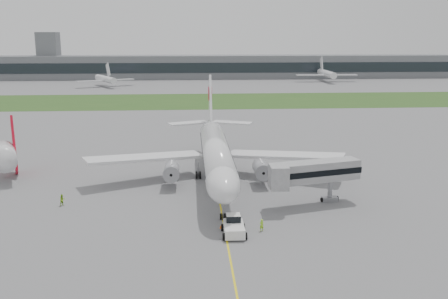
{
  "coord_description": "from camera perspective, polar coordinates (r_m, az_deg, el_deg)",
  "views": [
    {
      "loc": [
        -4.57,
        -83.94,
        26.5
      ],
      "look_at": [
        1.33,
        2.0,
        6.62
      ],
      "focal_mm": 40.0,
      "sensor_mm": 36.0,
      "label": 1
    }
  ],
  "objects": [
    {
      "name": "neighbor_aircraft",
      "position": [
        100.73,
        -23.66,
        -0.55
      ],
      "size": [
        7.07,
        14.99,
        12.14
      ],
      "rotation": [
        0.0,
        0.0,
        0.36
      ],
      "color": "red",
      "rests_on": "ground"
    },
    {
      "name": "grass_strip",
      "position": [
        205.71,
        -2.64,
        5.58
      ],
      "size": [
        600.0,
        50.0,
        0.02
      ],
      "primitive_type": "cube",
      "color": "#2A521E",
      "rests_on": "ground"
    },
    {
      "name": "jet_bridge",
      "position": [
        79.49,
        9.83,
        -2.62
      ],
      "size": [
        15.33,
        8.05,
        7.25
      ],
      "rotation": [
        0.0,
        0.0,
        0.26
      ],
      "color": "#AAAAAC",
      "rests_on": "ground"
    },
    {
      "name": "ground_crew_near",
      "position": [
        69.75,
        4.32,
        -8.61
      ],
      "size": [
        0.75,
        0.64,
        1.74
      ],
      "primitive_type": "imported",
      "rotation": [
        0.0,
        0.0,
        3.56
      ],
      "color": "#9BE526",
      "rests_on": "ground"
    },
    {
      "name": "control_tower",
      "position": [
        328.36,
        -19.17,
        7.66
      ],
      "size": [
        12.0,
        12.0,
        56.0
      ],
      "primitive_type": null,
      "color": "slate",
      "rests_on": "ground"
    },
    {
      "name": "distant_aircraft_right",
      "position": [
        295.77,
        11.61,
        7.59
      ],
      "size": [
        35.46,
        31.42,
        13.36
      ],
      "primitive_type": null,
      "rotation": [
        0.0,
        0.0,
        -0.02
      ],
      "color": "silver",
      "rests_on": "ground"
    },
    {
      "name": "distant_aircraft_left",
      "position": [
        269.03,
        -13.34,
        7.0
      ],
      "size": [
        38.97,
        37.4,
        11.55
      ],
      "primitive_type": null,
      "rotation": [
        0.0,
        0.0,
        0.47
      ],
      "color": "silver",
      "rests_on": "ground"
    },
    {
      "name": "safety_cone_left",
      "position": [
        70.68,
        -0.35,
        -8.8
      ],
      "size": [
        0.38,
        0.38,
        0.53
      ],
      "primitive_type": "cone",
      "color": "#FF600D",
      "rests_on": "ground"
    },
    {
      "name": "safety_cone_right",
      "position": [
        67.5,
        0.7,
        -9.9
      ],
      "size": [
        0.36,
        0.36,
        0.49
      ],
      "primitive_type": "cone",
      "color": "#FF600D",
      "rests_on": "ground"
    },
    {
      "name": "terminal_building",
      "position": [
        314.45,
        -3.13,
        9.42
      ],
      "size": [
        320.0,
        22.3,
        14.0
      ],
      "color": "slate",
      "rests_on": "ground"
    },
    {
      "name": "ground",
      "position": [
        88.15,
        -0.78,
        -4.5
      ],
      "size": [
        600.0,
        600.0,
        0.0
      ],
      "primitive_type": "plane",
      "color": "gray",
      "rests_on": "ground"
    },
    {
      "name": "pushback_tug",
      "position": [
        68.49,
        1.12,
        -8.74
      ],
      "size": [
        3.32,
        4.86,
        2.47
      ],
      "rotation": [
        0.0,
        0.0,
        -0.01
      ],
      "color": "white",
      "rests_on": "ground"
    },
    {
      "name": "airliner",
      "position": [
        91.34,
        -0.96,
        -0.19
      ],
      "size": [
        48.13,
        53.95,
        17.88
      ],
      "color": "silver",
      "rests_on": "ground"
    },
    {
      "name": "apron_markings",
      "position": [
        83.4,
        -0.59,
        -5.53
      ],
      "size": [
        70.0,
        70.0,
        0.04
      ],
      "primitive_type": null,
      "color": "yellow",
      "rests_on": "ground"
    },
    {
      "name": "ground_crew_far",
      "position": [
        83.43,
        -17.98,
        -5.51
      ],
      "size": [
        1.15,
        1.14,
        1.88
      ],
      "primitive_type": "imported",
      "rotation": [
        0.0,
        0.0,
        0.76
      ],
      "color": "#8BC721",
      "rests_on": "ground"
    }
  ]
}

